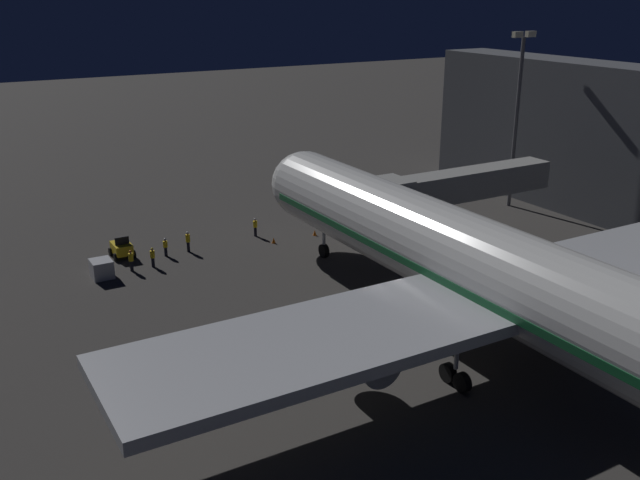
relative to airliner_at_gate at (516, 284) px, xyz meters
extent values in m
plane|color=#383533|center=(0.00, -10.12, -5.71)|extent=(320.00, 320.00, 0.00)
cylinder|color=silver|center=(0.00, -1.36, 0.13)|extent=(5.96, 49.52, 5.96)
sphere|color=silver|center=(0.00, -26.12, 0.13)|extent=(5.85, 5.85, 5.85)
cube|color=#196033|center=(0.00, -1.36, -0.32)|extent=(6.02, 47.54, 0.50)
cube|color=black|center=(0.00, -24.33, 1.17)|extent=(3.28, 1.40, 0.90)
cube|color=#B7BABF|center=(0.00, -1.05, -0.92)|extent=(48.83, 8.39, 0.70)
cylinder|color=#B7BABF|center=(-9.73, -2.05, -2.69)|extent=(2.55, 4.89, 2.55)
cylinder|color=black|center=(-9.73, -4.50, -2.69)|extent=(2.17, 0.15, 2.17)
cylinder|color=#B7BABF|center=(9.73, -2.05, -2.69)|extent=(2.55, 4.89, 2.55)
cylinder|color=black|center=(9.73, -4.50, -2.69)|extent=(2.17, 0.15, 2.17)
cylinder|color=#B7BABF|center=(0.00, -22.62, -3.38)|extent=(0.28, 0.28, 2.25)
cylinder|color=black|center=(0.00, -22.62, -5.11)|extent=(0.45, 1.20, 1.20)
cylinder|color=#B7BABF|center=(-4.20, -0.05, -3.38)|extent=(0.28, 0.28, 2.25)
cylinder|color=black|center=(-4.20, -0.70, -5.11)|extent=(0.45, 1.20, 1.20)
cylinder|color=black|center=(-4.20, 0.60, -5.11)|extent=(0.45, 1.20, 1.20)
cylinder|color=#B7BABF|center=(4.20, -0.05, -3.38)|extent=(0.28, 0.28, 2.25)
cylinder|color=black|center=(4.20, -0.70, -5.11)|extent=(0.45, 1.20, 1.20)
cylinder|color=black|center=(4.20, 0.60, -5.11)|extent=(0.45, 1.20, 1.20)
cube|color=#9E9E99|center=(-12.84, -18.92, 0.13)|extent=(17.48, 2.60, 2.50)
cube|color=#9E9E99|center=(-4.10, -18.92, 0.13)|extent=(3.20, 3.40, 3.00)
cube|color=black|center=(-2.70, -18.92, 0.13)|extent=(0.70, 3.20, 2.70)
cylinder|color=#B7BABF|center=(-5.10, -18.92, -3.41)|extent=(0.56, 0.56, 4.58)
cylinder|color=black|center=(-5.70, -18.92, -5.41)|extent=(0.25, 0.60, 0.60)
cylinder|color=black|center=(-4.50, -18.92, -5.41)|extent=(0.25, 0.60, 0.60)
cylinder|color=#59595E|center=(-25.50, -26.26, 3.17)|extent=(0.40, 0.40, 17.75)
cube|color=#F9EFC6|center=(-26.40, -26.26, 12.29)|extent=(1.10, 0.50, 0.60)
cube|color=#F9EFC6|center=(-24.60, -26.26, 12.29)|extent=(1.10, 0.50, 0.60)
cube|color=yellow|center=(15.35, -31.64, -4.91)|extent=(1.50, 2.30, 0.90)
cube|color=black|center=(15.35, -31.29, -4.11)|extent=(1.20, 0.20, 0.70)
cylinder|color=black|center=(14.54, -32.44, -5.36)|extent=(0.24, 0.70, 0.70)
cylinder|color=black|center=(16.16, -32.44, -5.36)|extent=(0.24, 0.70, 0.70)
cylinder|color=black|center=(14.54, -30.83, -5.36)|extent=(0.24, 0.70, 0.70)
cylinder|color=black|center=(16.16, -30.83, -5.36)|extent=(0.24, 0.70, 0.70)
cube|color=#B7BABF|center=(18.08, -27.69, -4.96)|extent=(1.65, 1.87, 1.50)
cylinder|color=black|center=(9.85, -29.90, -5.24)|extent=(0.28, 0.28, 0.94)
cylinder|color=yellow|center=(9.85, -29.90, -4.42)|extent=(0.40, 0.40, 0.69)
sphere|color=tan|center=(9.85, -29.90, -3.96)|extent=(0.24, 0.24, 0.24)
sphere|color=white|center=(9.85, -29.90, -3.91)|extent=(0.23, 0.23, 0.23)
cylinder|color=black|center=(13.74, -27.87, -5.29)|extent=(0.28, 0.28, 0.83)
cylinder|color=yellow|center=(13.74, -27.87, -4.57)|extent=(0.40, 0.40, 0.61)
sphere|color=tan|center=(13.74, -27.87, -4.14)|extent=(0.24, 0.24, 0.24)
sphere|color=yellow|center=(13.74, -27.87, -4.09)|extent=(0.23, 0.23, 0.23)
cylinder|color=black|center=(11.96, -29.85, -5.29)|extent=(0.28, 0.28, 0.83)
cylinder|color=yellow|center=(11.96, -29.85, -4.60)|extent=(0.40, 0.40, 0.56)
sphere|color=tan|center=(11.96, -29.85, -4.20)|extent=(0.24, 0.24, 0.24)
sphere|color=white|center=(11.96, -29.85, -4.15)|extent=(0.23, 0.23, 0.23)
cylinder|color=black|center=(15.58, -27.85, -5.26)|extent=(0.28, 0.28, 0.90)
cylinder|color=yellow|center=(15.58, -27.85, -4.47)|extent=(0.40, 0.40, 0.67)
sphere|color=tan|center=(15.58, -27.85, -4.02)|extent=(0.24, 0.24, 0.24)
sphere|color=orange|center=(15.58, -27.85, -3.97)|extent=(0.23, 0.23, 0.23)
cylinder|color=black|center=(2.81, -30.77, -5.25)|extent=(0.28, 0.28, 0.91)
cylinder|color=yellow|center=(2.81, -30.77, -4.49)|extent=(0.40, 0.40, 0.61)
sphere|color=tan|center=(2.81, -30.77, -4.07)|extent=(0.24, 0.24, 0.24)
sphere|color=white|center=(2.81, -30.77, -4.02)|extent=(0.23, 0.23, 0.23)
cone|color=orange|center=(-2.20, -28.12, -5.43)|extent=(0.36, 0.36, 0.55)
cone|color=orange|center=(2.20, -28.12, -5.43)|extent=(0.36, 0.36, 0.55)
camera|label=1|loc=(29.64, 27.99, 16.58)|focal=39.99mm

